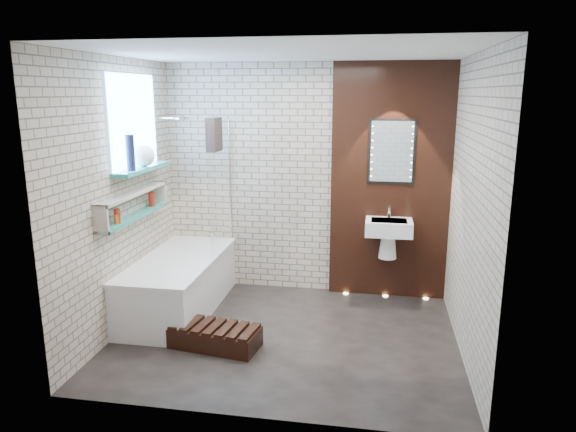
% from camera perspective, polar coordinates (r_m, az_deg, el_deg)
% --- Properties ---
extents(ground, '(3.20, 3.20, 0.00)m').
position_cam_1_polar(ground, '(5.15, -0.29, -12.93)').
color(ground, black).
rests_on(ground, ground).
extents(room_shell, '(3.24, 3.20, 2.60)m').
position_cam_1_polar(room_shell, '(4.73, -0.31, 1.36)').
color(room_shell, tan).
rests_on(room_shell, ground).
extents(walnut_panel, '(1.30, 0.06, 2.60)m').
position_cam_1_polar(walnut_panel, '(5.91, 11.00, 3.51)').
color(walnut_panel, black).
rests_on(walnut_panel, ground).
extents(clerestory_window, '(0.18, 1.00, 0.94)m').
position_cam_1_polar(clerestory_window, '(5.46, -16.28, 8.81)').
color(clerestory_window, '#7FADE0').
rests_on(clerestory_window, room_shell).
extents(display_niche, '(0.14, 1.30, 0.26)m').
position_cam_1_polar(display_niche, '(5.36, -16.34, 1.15)').
color(display_niche, teal).
rests_on(display_niche, room_shell).
extents(bathtub, '(0.79, 1.74, 0.70)m').
position_cam_1_polar(bathtub, '(5.75, -11.70, -7.20)').
color(bathtub, white).
rests_on(bathtub, ground).
extents(bath_screen, '(0.01, 0.78, 1.40)m').
position_cam_1_polar(bath_screen, '(5.78, -7.29, 3.24)').
color(bath_screen, white).
rests_on(bath_screen, bathtub).
extents(towel, '(0.10, 0.26, 0.34)m').
position_cam_1_polar(towel, '(5.54, -8.01, 8.73)').
color(towel, black).
rests_on(towel, bath_screen).
extents(shower_head, '(0.18, 0.18, 0.02)m').
position_cam_1_polar(shower_head, '(5.90, -11.39, 10.33)').
color(shower_head, silver).
rests_on(shower_head, room_shell).
extents(washbasin, '(0.50, 0.36, 0.58)m').
position_cam_1_polar(washbasin, '(5.82, 10.82, -1.77)').
color(washbasin, white).
rests_on(washbasin, walnut_panel).
extents(led_mirror, '(0.50, 0.02, 0.70)m').
position_cam_1_polar(led_mirror, '(5.82, 11.16, 6.85)').
color(led_mirror, black).
rests_on(led_mirror, walnut_panel).
extents(walnut_step, '(0.85, 0.47, 0.18)m').
position_cam_1_polar(walnut_step, '(4.98, -7.89, -12.88)').
color(walnut_step, black).
rests_on(walnut_step, ground).
extents(niche_bottles, '(0.06, 0.83, 0.15)m').
position_cam_1_polar(niche_bottles, '(5.38, -16.28, 0.85)').
color(niche_bottles, '#AC571A').
rests_on(niche_bottles, display_niche).
extents(sill_vases, '(0.21, 0.44, 0.34)m').
position_cam_1_polar(sill_vases, '(5.43, -15.56, 6.36)').
color(sill_vases, '#131935').
rests_on(sill_vases, clerestory_window).
extents(floor_uplights, '(0.96, 0.06, 0.01)m').
position_cam_1_polar(floor_uplights, '(6.19, 10.49, -8.50)').
color(floor_uplights, '#FFD899').
rests_on(floor_uplights, ground).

